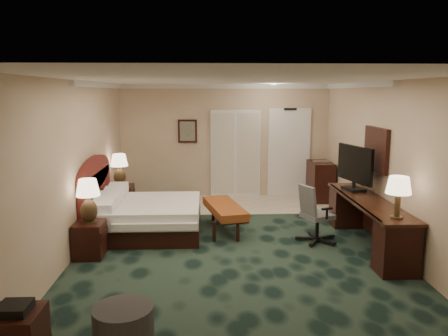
{
  "coord_description": "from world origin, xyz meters",
  "views": [
    {
      "loc": [
        -0.45,
        -6.71,
        2.51
      ],
      "look_at": [
        -0.15,
        0.6,
        1.24
      ],
      "focal_mm": 35.0,
      "sensor_mm": 36.0,
      "label": 1
    }
  ],
  "objects_px": {
    "minibar": "(320,181)",
    "lamp_far": "(120,170)",
    "ottoman": "(124,328)",
    "desk": "(367,223)",
    "bed": "(149,218)",
    "lamp_near": "(89,201)",
    "tv": "(355,168)",
    "desk_chair": "(318,213)",
    "bed_bench": "(225,217)",
    "nightstand_far": "(123,198)",
    "nightstand_near": "(90,240)"
  },
  "relations": [
    {
      "from": "minibar",
      "to": "lamp_far",
      "type": "bearing_deg",
      "value": -170.14
    },
    {
      "from": "ottoman",
      "to": "minibar",
      "type": "height_order",
      "value": "minibar"
    },
    {
      "from": "lamp_far",
      "to": "desk",
      "type": "height_order",
      "value": "lamp_far"
    },
    {
      "from": "bed",
      "to": "desk",
      "type": "distance_m",
      "value": 3.77
    },
    {
      "from": "lamp_near",
      "to": "ottoman",
      "type": "bearing_deg",
      "value": -68.89
    },
    {
      "from": "bed",
      "to": "ottoman",
      "type": "height_order",
      "value": "bed"
    },
    {
      "from": "bed",
      "to": "minibar",
      "type": "bearing_deg",
      "value": 31.71
    },
    {
      "from": "tv",
      "to": "desk",
      "type": "bearing_deg",
      "value": -101.65
    },
    {
      "from": "ottoman",
      "to": "desk_chair",
      "type": "distance_m",
      "value": 4.08
    },
    {
      "from": "lamp_far",
      "to": "bed_bench",
      "type": "bearing_deg",
      "value": -32.84
    },
    {
      "from": "nightstand_far",
      "to": "desk_chair",
      "type": "height_order",
      "value": "desk_chair"
    },
    {
      "from": "nightstand_far",
      "to": "ottoman",
      "type": "bearing_deg",
      "value": -79.31
    },
    {
      "from": "ottoman",
      "to": "minibar",
      "type": "relative_size",
      "value": 0.66
    },
    {
      "from": "bed_bench",
      "to": "desk_chair",
      "type": "height_order",
      "value": "desk_chair"
    },
    {
      "from": "nightstand_near",
      "to": "lamp_near",
      "type": "bearing_deg",
      "value": -21.2
    },
    {
      "from": "nightstand_far",
      "to": "ottoman",
      "type": "distance_m",
      "value": 5.25
    },
    {
      "from": "desk",
      "to": "minibar",
      "type": "relative_size",
      "value": 2.98
    },
    {
      "from": "tv",
      "to": "nightstand_near",
      "type": "bearing_deg",
      "value": 179.11
    },
    {
      "from": "nightstand_far",
      "to": "desk",
      "type": "xyz_separation_m",
      "value": [
        4.44,
        -2.37,
        0.11
      ]
    },
    {
      "from": "nightstand_near",
      "to": "desk",
      "type": "xyz_separation_m",
      "value": [
        4.45,
        0.29,
        0.12
      ]
    },
    {
      "from": "tv",
      "to": "bed",
      "type": "bearing_deg",
      "value": 164.66
    },
    {
      "from": "lamp_near",
      "to": "lamp_far",
      "type": "xyz_separation_m",
      "value": [
        -0.04,
        2.62,
        0.02
      ]
    },
    {
      "from": "lamp_near",
      "to": "minibar",
      "type": "height_order",
      "value": "lamp_near"
    },
    {
      "from": "lamp_far",
      "to": "bed_bench",
      "type": "height_order",
      "value": "lamp_far"
    },
    {
      "from": "desk_chair",
      "to": "bed_bench",
      "type": "bearing_deg",
      "value": 132.31
    },
    {
      "from": "minibar",
      "to": "nightstand_far",
      "type": "bearing_deg",
      "value": -170.7
    },
    {
      "from": "bed",
      "to": "nightstand_far",
      "type": "height_order",
      "value": "bed"
    },
    {
      "from": "nightstand_far",
      "to": "minibar",
      "type": "height_order",
      "value": "minibar"
    },
    {
      "from": "nightstand_near",
      "to": "minibar",
      "type": "height_order",
      "value": "minibar"
    },
    {
      "from": "bed",
      "to": "lamp_near",
      "type": "height_order",
      "value": "lamp_near"
    },
    {
      "from": "nightstand_far",
      "to": "minibar",
      "type": "bearing_deg",
      "value": 9.3
    },
    {
      "from": "nightstand_near",
      "to": "desk_chair",
      "type": "distance_m",
      "value": 3.73
    },
    {
      "from": "bed",
      "to": "bed_bench",
      "type": "xyz_separation_m",
      "value": [
        1.36,
        0.11,
        -0.04
      ]
    },
    {
      "from": "nightstand_near",
      "to": "tv",
      "type": "distance_m",
      "value": 4.63
    },
    {
      "from": "lamp_near",
      "to": "ottoman",
      "type": "xyz_separation_m",
      "value": [
        0.96,
        -2.49,
        -0.67
      ]
    },
    {
      "from": "bed_bench",
      "to": "tv",
      "type": "distance_m",
      "value": 2.49
    },
    {
      "from": "bed",
      "to": "lamp_near",
      "type": "bearing_deg",
      "value": -124.16
    },
    {
      "from": "bed",
      "to": "desk_chair",
      "type": "bearing_deg",
      "value": -11.07
    },
    {
      "from": "nightstand_far",
      "to": "desk_chair",
      "type": "distance_m",
      "value": 4.25
    },
    {
      "from": "nightstand_far",
      "to": "minibar",
      "type": "relative_size",
      "value": 0.61
    },
    {
      "from": "bed",
      "to": "desk_chair",
      "type": "relative_size",
      "value": 1.82
    },
    {
      "from": "nightstand_near",
      "to": "ottoman",
      "type": "distance_m",
      "value": 2.69
    },
    {
      "from": "nightstand_near",
      "to": "desk",
      "type": "bearing_deg",
      "value": 3.69
    },
    {
      "from": "desk_chair",
      "to": "tv",
      "type": "bearing_deg",
      "value": 6.66
    },
    {
      "from": "lamp_far",
      "to": "desk",
      "type": "relative_size",
      "value": 0.25
    },
    {
      "from": "desk",
      "to": "tv",
      "type": "xyz_separation_m",
      "value": [
        -0.02,
        0.69,
        0.79
      ]
    },
    {
      "from": "lamp_far",
      "to": "tv",
      "type": "xyz_separation_m",
      "value": [
        4.45,
        -1.63,
        0.29
      ]
    },
    {
      "from": "lamp_near",
      "to": "lamp_far",
      "type": "distance_m",
      "value": 2.62
    },
    {
      "from": "bed",
      "to": "tv",
      "type": "height_order",
      "value": "tv"
    },
    {
      "from": "bed",
      "to": "minibar",
      "type": "height_order",
      "value": "minibar"
    }
  ]
}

